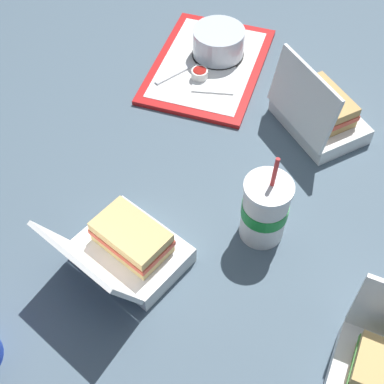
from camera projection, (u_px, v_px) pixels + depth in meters
name	position (u px, v px, depth m)	size (l,w,h in m)	color
ground_plane	(208.00, 195.00, 1.09)	(3.20, 3.20, 0.00)	#4C6070
food_tray	(208.00, 65.00, 1.33)	(0.42, 0.34, 0.01)	red
cake_container	(220.00, 44.00, 1.32)	(0.13, 0.13, 0.07)	black
ketchup_cup	(200.00, 74.00, 1.28)	(0.04, 0.04, 0.02)	white
napkin_stack	(214.00, 79.00, 1.29)	(0.10, 0.10, 0.00)	white
plastic_fork	(174.00, 74.00, 1.30)	(0.11, 0.01, 0.01)	white
clamshell_sandwich_center	(128.00, 248.00, 0.96)	(0.27, 0.27, 0.17)	white
clamshell_sandwich_corner	(319.00, 113.00, 1.18)	(0.25, 0.23, 0.18)	white
soda_cup_back	(265.00, 210.00, 0.98)	(0.09, 0.09, 0.21)	white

